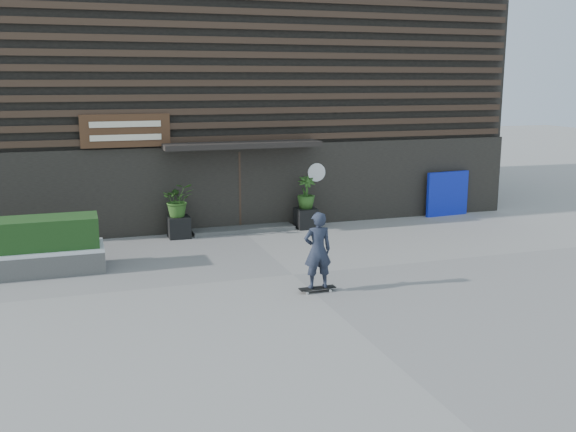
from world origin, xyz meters
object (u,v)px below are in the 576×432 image
object	(u,v)px
planter_pot_right	(306,218)
raised_bed	(25,263)
planter_pot_left	(179,227)
skateboarder	(318,251)
blue_tarp	(447,194)

from	to	relation	value
planter_pot_right	raised_bed	world-z (taller)	planter_pot_right
planter_pot_right	planter_pot_left	bearing A→B (deg)	180.00
skateboarder	planter_pot_left	bearing A→B (deg)	109.13
skateboarder	planter_pot_right	bearing A→B (deg)	72.45
blue_tarp	skateboarder	size ratio (longest dim) A/B	0.90
planter_pot_right	skateboarder	xyz separation A→B (m)	(-1.81, -5.73, 0.60)
planter_pot_left	blue_tarp	bearing A→B (deg)	1.95
raised_bed	skateboarder	world-z (taller)	skateboarder
blue_tarp	planter_pot_right	bearing A→B (deg)	178.02
planter_pot_left	planter_pot_right	bearing A→B (deg)	0.00
planter_pot_right	blue_tarp	size ratio (longest dim) A/B	0.39
planter_pot_left	raised_bed	bearing A→B (deg)	-148.34
planter_pot_right	blue_tarp	distance (m)	5.03
planter_pot_right	blue_tarp	xyz separation A→B (m)	(5.00, 0.30, 0.42)
blue_tarp	skateboarder	distance (m)	9.10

